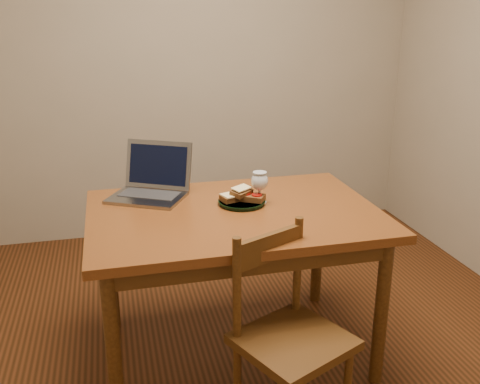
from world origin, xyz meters
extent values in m
cube|color=black|center=(0.00, 0.00, -0.01)|extent=(3.20, 3.20, 0.02)
cube|color=gray|center=(0.00, 1.61, 1.30)|extent=(3.20, 0.02, 2.60)
cube|color=#4D290C|center=(-0.09, -0.02, 0.72)|extent=(1.30, 0.90, 0.04)
cylinder|color=#361E0B|center=(-0.66, -0.39, 0.35)|extent=(0.06, 0.06, 0.70)
cylinder|color=#361E0B|center=(0.48, -0.39, 0.35)|extent=(0.06, 0.06, 0.70)
cylinder|color=#361E0B|center=(-0.66, 0.35, 0.35)|extent=(0.06, 0.06, 0.70)
cylinder|color=#361E0B|center=(0.48, 0.35, 0.35)|extent=(0.06, 0.06, 0.70)
cube|color=#361E0B|center=(0.01, -0.57, 0.40)|extent=(0.51, 0.50, 0.04)
cube|color=#361E0B|center=(-0.06, -0.43, 0.74)|extent=(0.30, 0.16, 0.11)
cylinder|color=black|center=(-0.04, 0.06, 0.75)|extent=(0.22, 0.22, 0.02)
cube|color=slate|center=(-0.47, 0.23, 0.75)|extent=(0.41, 0.37, 0.02)
cube|color=slate|center=(-0.39, 0.37, 0.87)|extent=(0.33, 0.23, 0.23)
cube|color=black|center=(-0.39, 0.37, 0.87)|extent=(0.29, 0.19, 0.19)
camera|label=1|loc=(-0.61, -2.21, 1.60)|focal=40.00mm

